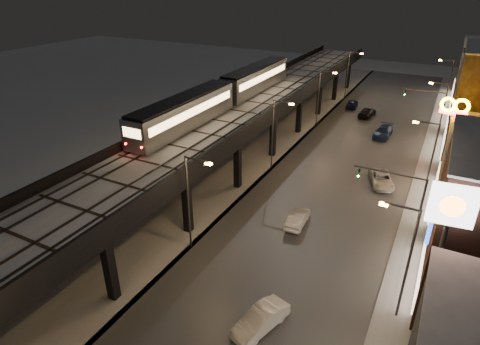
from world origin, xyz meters
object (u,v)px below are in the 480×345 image
at_px(car_near_white, 298,219).
at_px(car_far_white, 352,104).
at_px(car_onc_silver, 261,320).
at_px(sign_citgo, 447,227).
at_px(subway_train, 225,92).
at_px(car_onc_dark, 381,180).
at_px(car_mid_dark, 367,113).
at_px(car_onc_white, 383,132).

height_order(car_near_white, car_far_white, car_far_white).
bearing_deg(car_near_white, car_onc_silver, 96.28).
bearing_deg(sign_citgo, car_far_white, 108.13).
bearing_deg(car_onc_silver, car_far_white, 114.26).
bearing_deg(car_onc_silver, car_near_white, 116.50).
height_order(subway_train, car_onc_dark, subway_train).
bearing_deg(car_far_white, car_near_white, 91.55).
height_order(car_mid_dark, car_onc_silver, car_onc_silver).
distance_m(car_near_white, car_onc_white, 28.41).
bearing_deg(car_onc_dark, car_onc_white, 80.10).
bearing_deg(subway_train, car_mid_dark, 60.03).
distance_m(car_mid_dark, car_onc_silver, 50.24).
height_order(subway_train, sign_citgo, sign_citgo).
xyz_separation_m(car_near_white, sign_citgo, (11.90, -9.44, 8.50)).
bearing_deg(car_far_white, car_onc_white, 116.56).
distance_m(car_onc_dark, sign_citgo, 24.14).
bearing_deg(car_onc_dark, car_near_white, -134.05).
distance_m(car_onc_silver, car_onc_white, 41.55).
height_order(car_onc_dark, car_onc_white, car_onc_white).
bearing_deg(sign_citgo, subway_train, 140.96).
relative_size(car_mid_dark, car_far_white, 1.15).
distance_m(car_mid_dark, sign_citgo, 48.78).
xyz_separation_m(car_far_white, car_onc_white, (7.67, -12.58, 0.02)).
xyz_separation_m(car_onc_dark, car_onc_white, (-2.60, 15.93, 0.06)).
bearing_deg(car_onc_dark, car_far_white, 90.65).
bearing_deg(sign_citgo, car_onc_silver, -158.28).
relative_size(car_onc_silver, car_onc_white, 0.88).
bearing_deg(car_mid_dark, car_far_white, -43.57).
xyz_separation_m(car_near_white, car_onc_white, (3.11, 28.24, 0.07)).
relative_size(car_far_white, car_onc_white, 0.83).
relative_size(car_near_white, car_mid_dark, 0.84).
distance_m(subway_train, sign_citgo, 34.77).
bearing_deg(car_onc_white, car_near_white, -93.68).
distance_m(car_far_white, sign_citgo, 53.55).
xyz_separation_m(subway_train, sign_citgo, (27.00, -21.89, 0.85)).
bearing_deg(subway_train, car_far_white, 69.61).
xyz_separation_m(car_far_white, sign_citgo, (16.46, -50.26, 8.45)).
xyz_separation_m(car_mid_dark, car_onc_silver, (3.24, -50.13, 0.03)).
relative_size(car_near_white, car_onc_white, 0.80).
distance_m(car_near_white, car_mid_dark, 36.84).
distance_m(subway_train, car_near_white, 21.02).
bearing_deg(subway_train, car_onc_white, 40.91).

